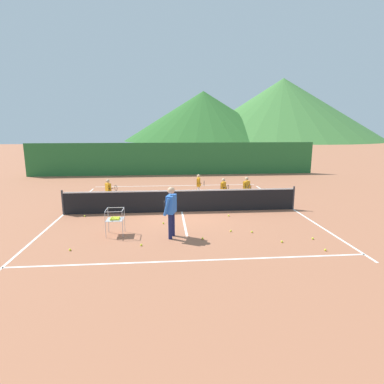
{
  "coord_description": "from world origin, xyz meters",
  "views": [
    {
      "loc": [
        -0.71,
        -13.13,
        3.61
      ],
      "look_at": [
        0.47,
        0.23,
        0.83
      ],
      "focal_mm": 29.14,
      "sensor_mm": 36.0,
      "label": 1
    }
  ],
  "objects_px": {
    "ball_cart": "(115,218)",
    "tennis_ball_0": "(203,238)",
    "tennis_ball_6": "(231,231)",
    "student_3": "(247,187)",
    "tennis_ball_3": "(141,245)",
    "tennis_ball_5": "(313,238)",
    "tennis_ball_8": "(85,216)",
    "tennis_ball_1": "(325,250)",
    "tennis_ball_2": "(163,223)",
    "tennis_ball_7": "(282,242)",
    "tennis_ball_9": "(229,216)",
    "instructor": "(171,207)",
    "tennis_ball_4": "(70,250)",
    "student_1": "(199,184)",
    "student_0": "(109,189)",
    "student_2": "(224,188)",
    "tennis_net": "(182,201)",
    "tennis_ball_10": "(252,232)"
  },
  "relations": [
    {
      "from": "ball_cart",
      "to": "tennis_ball_0",
      "type": "relative_size",
      "value": 13.22
    },
    {
      "from": "ball_cart",
      "to": "tennis_ball_6",
      "type": "xyz_separation_m",
      "value": [
        4.0,
        -0.04,
        -0.55
      ]
    },
    {
      "from": "student_3",
      "to": "tennis_ball_3",
      "type": "relative_size",
      "value": 18.74
    },
    {
      "from": "tennis_ball_5",
      "to": "tennis_ball_8",
      "type": "height_order",
      "value": "same"
    },
    {
      "from": "tennis_ball_0",
      "to": "tennis_ball_1",
      "type": "relative_size",
      "value": 1.0
    },
    {
      "from": "ball_cart",
      "to": "tennis_ball_2",
      "type": "relative_size",
      "value": 13.22
    },
    {
      "from": "tennis_ball_7",
      "to": "tennis_ball_0",
      "type": "bearing_deg",
      "value": 168.12
    },
    {
      "from": "tennis_ball_5",
      "to": "tennis_ball_9",
      "type": "relative_size",
      "value": 1.0
    },
    {
      "from": "instructor",
      "to": "tennis_ball_4",
      "type": "relative_size",
      "value": 25.31
    },
    {
      "from": "tennis_ball_2",
      "to": "tennis_ball_1",
      "type": "bearing_deg",
      "value": -32.71
    },
    {
      "from": "student_1",
      "to": "tennis_ball_4",
      "type": "xyz_separation_m",
      "value": [
        -4.62,
        -6.83,
        -0.71
      ]
    },
    {
      "from": "instructor",
      "to": "tennis_ball_9",
      "type": "distance_m",
      "value": 3.49
    },
    {
      "from": "student_0",
      "to": "tennis_ball_4",
      "type": "relative_size",
      "value": 17.84
    },
    {
      "from": "student_0",
      "to": "tennis_ball_9",
      "type": "relative_size",
      "value": 17.84
    },
    {
      "from": "tennis_ball_1",
      "to": "tennis_ball_9",
      "type": "height_order",
      "value": "same"
    },
    {
      "from": "tennis_ball_1",
      "to": "tennis_ball_6",
      "type": "relative_size",
      "value": 1.0
    },
    {
      "from": "student_1",
      "to": "tennis_ball_3",
      "type": "bearing_deg",
      "value": -110.86
    },
    {
      "from": "student_3",
      "to": "tennis_ball_8",
      "type": "xyz_separation_m",
      "value": [
        -7.28,
        -1.82,
        -0.73
      ]
    },
    {
      "from": "ball_cart",
      "to": "tennis_ball_7",
      "type": "bearing_deg",
      "value": -12.84
    },
    {
      "from": "tennis_ball_8",
      "to": "tennis_ball_1",
      "type": "bearing_deg",
      "value": -28.4
    },
    {
      "from": "student_0",
      "to": "tennis_ball_8",
      "type": "relative_size",
      "value": 17.84
    },
    {
      "from": "tennis_ball_5",
      "to": "ball_cart",
      "type": "bearing_deg",
      "value": 170.92
    },
    {
      "from": "student_0",
      "to": "student_1",
      "type": "bearing_deg",
      "value": 13.5
    },
    {
      "from": "tennis_ball_7",
      "to": "tennis_ball_8",
      "type": "distance_m",
      "value": 7.89
    },
    {
      "from": "student_2",
      "to": "tennis_ball_3",
      "type": "bearing_deg",
      "value": -123.33
    },
    {
      "from": "tennis_net",
      "to": "student_2",
      "type": "height_order",
      "value": "student_2"
    },
    {
      "from": "tennis_ball_5",
      "to": "tennis_ball_2",
      "type": "bearing_deg",
      "value": 156.53
    },
    {
      "from": "instructor",
      "to": "tennis_ball_5",
      "type": "distance_m",
      "value": 4.78
    },
    {
      "from": "instructor",
      "to": "tennis_ball_8",
      "type": "height_order",
      "value": "instructor"
    },
    {
      "from": "student_2",
      "to": "tennis_ball_1",
      "type": "xyz_separation_m",
      "value": [
        1.89,
        -6.39,
        -0.68
      ]
    },
    {
      "from": "instructor",
      "to": "tennis_ball_1",
      "type": "bearing_deg",
      "value": -19.33
    },
    {
      "from": "tennis_ball_3",
      "to": "student_0",
      "type": "bearing_deg",
      "value": 108.91
    },
    {
      "from": "student_0",
      "to": "tennis_ball_7",
      "type": "height_order",
      "value": "student_0"
    },
    {
      "from": "tennis_ball_5",
      "to": "student_3",
      "type": "bearing_deg",
      "value": 99.49
    },
    {
      "from": "tennis_net",
      "to": "tennis_ball_1",
      "type": "relative_size",
      "value": 148.54
    },
    {
      "from": "student_1",
      "to": "tennis_ball_10",
      "type": "xyz_separation_m",
      "value": [
        1.25,
        -5.71,
        -0.71
      ]
    },
    {
      "from": "tennis_ball_4",
      "to": "tennis_ball_7",
      "type": "relative_size",
      "value": 1.0
    },
    {
      "from": "tennis_ball_2",
      "to": "tennis_ball_10",
      "type": "bearing_deg",
      "value": -22.81
    },
    {
      "from": "student_3",
      "to": "tennis_ball_6",
      "type": "bearing_deg",
      "value": -111.48
    },
    {
      "from": "student_0",
      "to": "tennis_ball_3",
      "type": "xyz_separation_m",
      "value": [
        1.9,
        -5.56,
        -0.7
      ]
    },
    {
      "from": "tennis_ball_3",
      "to": "tennis_ball_10",
      "type": "xyz_separation_m",
      "value": [
        3.77,
        0.91,
        0.0
      ]
    },
    {
      "from": "tennis_net",
      "to": "tennis_ball_6",
      "type": "height_order",
      "value": "tennis_net"
    },
    {
      "from": "student_3",
      "to": "tennis_ball_3",
      "type": "bearing_deg",
      "value": -131.7
    },
    {
      "from": "student_0",
      "to": "tennis_ball_8",
      "type": "distance_m",
      "value": 2.29
    },
    {
      "from": "tennis_ball_8",
      "to": "tennis_ball_6",
      "type": "bearing_deg",
      "value": -23.07
    },
    {
      "from": "tennis_ball_1",
      "to": "tennis_ball_3",
      "type": "distance_m",
      "value": 5.58
    },
    {
      "from": "ball_cart",
      "to": "tennis_ball_6",
      "type": "height_order",
      "value": "ball_cart"
    },
    {
      "from": "student_2",
      "to": "tennis_ball_6",
      "type": "bearing_deg",
      "value": -97.24
    },
    {
      "from": "ball_cart",
      "to": "tennis_ball_7",
      "type": "xyz_separation_m",
      "value": [
        5.41,
        -1.23,
        -0.55
      ]
    },
    {
      "from": "student_3",
      "to": "tennis_ball_9",
      "type": "relative_size",
      "value": 18.74
    }
  ]
}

